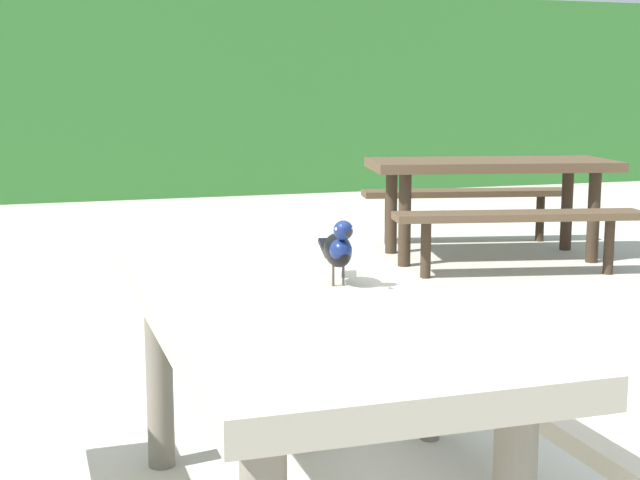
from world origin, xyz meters
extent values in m
cube|color=#387A33|center=(0.00, 9.36, 1.20)|extent=(28.00, 1.87, 2.39)
cube|color=#B2A893|center=(-0.12, 0.05, 0.70)|extent=(0.78, 1.81, 0.07)
cylinder|color=slate|center=(-0.38, 0.76, 0.33)|extent=(0.09, 0.09, 0.67)
cylinder|color=slate|center=(0.15, 0.75, 0.33)|extent=(0.09, 0.09, 0.67)
cube|color=#B2A893|center=(-0.82, 0.06, 0.41)|extent=(0.30, 1.71, 0.05)
cylinder|color=slate|center=(-0.82, 0.70, 0.20)|extent=(0.07, 0.07, 0.39)
cube|color=#B2A893|center=(0.58, 0.04, 0.41)|extent=(0.30, 1.71, 0.05)
cylinder|color=slate|center=(0.58, 0.69, 0.20)|extent=(0.07, 0.07, 0.39)
ellipsoid|color=black|center=(0.01, 0.07, 0.84)|extent=(0.09, 0.16, 0.09)
ellipsoid|color=navy|center=(0.00, 0.03, 0.84)|extent=(0.07, 0.07, 0.06)
sphere|color=navy|center=(0.00, 0.01, 0.90)|extent=(0.05, 0.05, 0.05)
sphere|color=#EAE08C|center=(0.02, -0.01, 0.90)|extent=(0.01, 0.01, 0.01)
sphere|color=#EAE08C|center=(-0.02, 0.00, 0.90)|extent=(0.01, 0.01, 0.01)
cone|color=black|center=(-0.01, -0.03, 0.90)|extent=(0.02, 0.03, 0.02)
cube|color=black|center=(0.02, 0.19, 0.82)|extent=(0.05, 0.10, 0.04)
cylinder|color=#47423D|center=(0.02, 0.06, 0.77)|extent=(0.01, 0.01, 0.05)
cylinder|color=#47423D|center=(-0.01, 0.06, 0.77)|extent=(0.01, 0.01, 0.05)
cube|color=brown|center=(2.57, 3.88, 0.70)|extent=(1.92, 1.13, 0.07)
cylinder|color=#382B1D|center=(3.20, 3.47, 0.33)|extent=(0.09, 0.09, 0.67)
cylinder|color=#382B1D|center=(3.32, 3.99, 0.33)|extent=(0.09, 0.09, 0.67)
cylinder|color=#382B1D|center=(1.83, 3.78, 0.33)|extent=(0.09, 0.09, 0.67)
cylinder|color=#382B1D|center=(1.95, 4.30, 0.33)|extent=(0.09, 0.09, 0.67)
cube|color=brown|center=(2.42, 3.20, 0.41)|extent=(1.73, 0.64, 0.05)
cylinder|color=#382B1D|center=(3.05, 3.06, 0.20)|extent=(0.07, 0.07, 0.39)
cylinder|color=#382B1D|center=(1.80, 3.34, 0.20)|extent=(0.07, 0.07, 0.39)
cube|color=brown|center=(2.72, 4.57, 0.41)|extent=(1.73, 0.64, 0.05)
cylinder|color=#382B1D|center=(3.35, 4.43, 0.20)|extent=(0.07, 0.07, 0.39)
cylinder|color=#382B1D|center=(2.10, 4.71, 0.20)|extent=(0.07, 0.07, 0.39)
camera|label=1|loc=(-0.81, -2.22, 1.26)|focal=51.68mm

